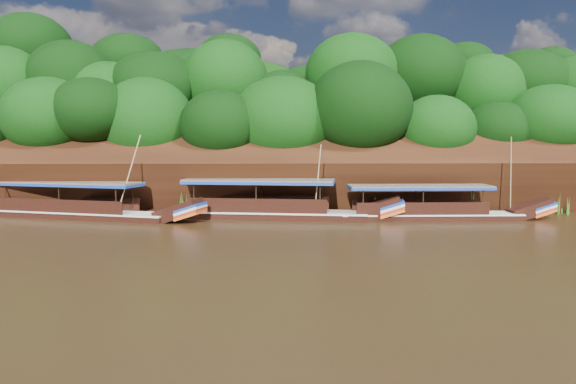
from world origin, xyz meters
name	(u,v)px	position (x,y,z in m)	size (l,w,h in m)	color
ground	(289,238)	(0.00, 0.00, 0.00)	(160.00, 160.00, 0.00)	black
riverbank	(282,176)	(-0.01, 22.73, 1.89)	(120.00, 30.06, 19.40)	black
boat_0	(441,212)	(10.46, 6.65, 0.53)	(14.38, 2.57, 6.00)	black
boat_1	(282,210)	(-0.25, 7.43, 0.60)	(15.64, 4.56, 5.57)	black
boat_2	(90,210)	(-13.41, 7.92, 0.56)	(15.72, 6.66, 6.17)	black
reeds	(232,203)	(-3.82, 9.39, 0.86)	(50.74, 2.41, 1.99)	#2F6C1B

